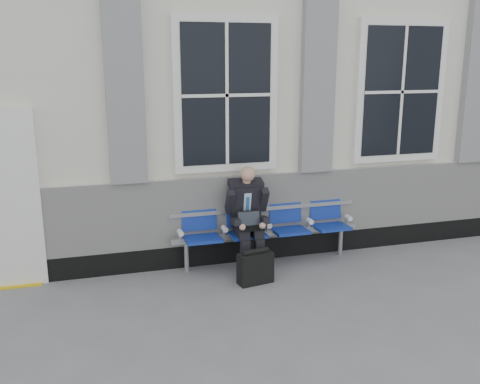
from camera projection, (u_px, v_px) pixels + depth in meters
name	position (u px, v px, depth m)	size (l,w,h in m)	color
ground	(428.00, 286.00, 6.51)	(70.00, 70.00, 0.00)	slate
station_building	(316.00, 87.00, 9.20)	(14.40, 4.40, 4.49)	silver
bench	(266.00, 223.00, 7.17)	(2.60, 0.47, 0.91)	#9EA0A3
businessman	(247.00, 214.00, 6.92)	(0.55, 0.74, 1.37)	black
briefcase	(255.00, 267.00, 6.56)	(0.46, 0.26, 0.44)	black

